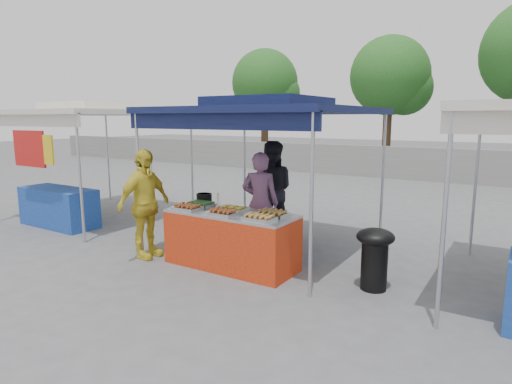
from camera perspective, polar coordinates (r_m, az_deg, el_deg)
The scene contains 22 objects.
ground_plane at distance 6.71m, azimuth -2.79°, elevation -9.62°, with size 80.00×80.00×0.00m, color #565658.
back_wall at distance 16.65m, azimuth 19.62°, elevation 3.61°, with size 40.00×0.25×1.20m, color gray.
main_canopy at distance 7.14m, azimuth 1.62°, elevation 10.93°, with size 3.20×3.20×2.57m.
neighbor_stall_left at distance 9.99m, azimuth -22.51°, elevation 5.45°, with size 3.20×3.20×2.57m.
tree_0 at distance 21.74m, azimuth 1.59°, elevation 13.99°, with size 3.35×3.26×5.60m.
tree_1 at distance 19.28m, azimuth 17.84°, elevation 14.13°, with size 3.36×3.27×5.62m.
vendor_table at distance 6.50m, azimuth -3.33°, elevation -6.33°, with size 2.00×0.80×0.85m.
food_tray_fl at distance 6.60m, azimuth -9.15°, elevation -2.08°, with size 0.42×0.30×0.07m.
food_tray_fm at distance 6.19m, azimuth -4.48°, elevation -2.78°, with size 0.42×0.30×0.07m.
food_tray_fr at distance 5.86m, azimuth 0.46°, elevation -3.47°, with size 0.42×0.30×0.07m.
food_tray_bl at distance 6.84m, azimuth -7.33°, elevation -1.62°, with size 0.42×0.30×0.07m.
food_tray_bm at distance 6.48m, azimuth -3.03°, elevation -2.20°, with size 0.42×0.30×0.07m.
food_tray_br at distance 6.12m, azimuth 2.28°, elevation -2.89°, with size 0.42×0.30×0.07m.
cooking_pot at distance 7.14m, azimuth -6.93°, elevation -0.80°, with size 0.25×0.25×0.15m, color black.
skewer_cup at distance 6.41m, azimuth -5.07°, elevation -2.22°, with size 0.08×0.08×0.10m, color #B3B3BA.
wok_burner at distance 5.84m, azimuth 15.55°, elevation -7.88°, with size 0.49×0.49×0.83m.
crate_left at distance 7.39m, azimuth -3.35°, elevation -6.47°, with size 0.53×0.37×0.32m, color #132D9B.
crate_right at distance 6.95m, azimuth 3.03°, elevation -7.56°, with size 0.53×0.37×0.32m, color #132D9B.
crate_stacked at distance 6.86m, azimuth 3.06°, elevation -5.08°, with size 0.51×0.36×0.31m, color #132D9B.
vendor_woman at distance 7.07m, azimuth 0.55°, elevation -1.47°, with size 0.62×0.41×1.69m, color #835377.
helper_man at distance 7.93m, azimuth 1.97°, elevation 0.25°, with size 0.89×0.69×1.83m, color black.
customer_person at distance 7.05m, azimuth -14.64°, elevation -1.57°, with size 1.03×0.43×1.76m, color gold.
Camera 1 is at (3.66, -5.16, 2.23)m, focal length 30.00 mm.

